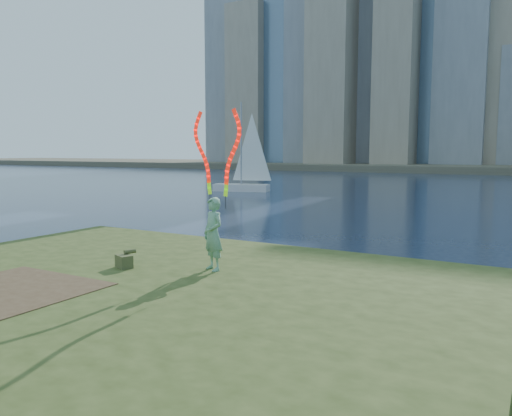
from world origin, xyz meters
The scene contains 7 objects.
ground centered at (0.00, 0.00, 0.00)m, with size 320.00×320.00×0.00m, color #19253F.
grassy_knoll centered at (0.00, -2.30, 0.34)m, with size 20.00×18.00×0.80m.
dirt_patch centered at (-2.20, -3.20, 0.81)m, with size 3.20×3.00×0.02m, color #47331E.
far_shore centered at (0.00, 95.00, 0.60)m, with size 320.00×40.00×1.20m, color #514C3B.
woman_with_ribbons centered at (0.45, 0.41, 2.20)m, with size 1.93×0.88×4.12m.
canvas_bag centered at (-1.60, -0.49, 0.97)m, with size 0.52×0.58×0.42m.
sailboat centered at (-16.40, 29.61, 1.39)m, with size 5.37×2.89×8.10m.
Camera 1 is at (7.16, -9.29, 3.64)m, focal length 35.00 mm.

